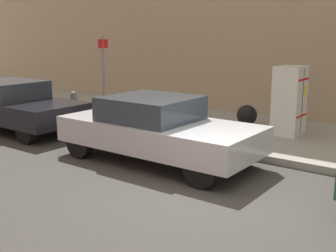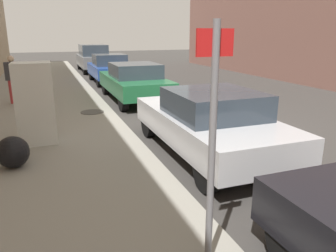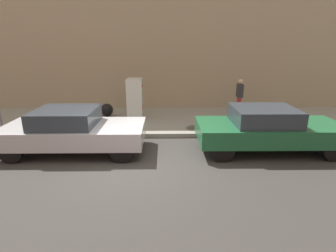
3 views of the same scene
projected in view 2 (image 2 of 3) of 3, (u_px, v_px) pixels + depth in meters
The scene contains 11 objects.
ground_plane at pixel (214, 125), 9.17m from camera, with size 80.00×80.00×0.00m, color #383533.
sidewalk_slab at pixel (41, 140), 7.63m from camera, with size 4.24×44.00×0.16m, color gray.
discarded_refrigerator at pixel (35, 104), 7.01m from camera, with size 0.78×0.66×1.74m.
manhole_cover at pixel (92, 112), 9.98m from camera, with size 0.70×0.70×0.02m, color #47443F.
street_sign_post at pixel (212, 138), 3.08m from camera, with size 0.36×0.07×2.45m.
trash_bag at pixel (13, 152), 5.82m from camera, with size 0.57×0.57×0.57m, color black.
pedestrian_walking_far at pixel (13, 76), 11.02m from camera, with size 0.46×0.22×1.61m.
parked_sedan_silver at pixel (209, 122), 6.80m from camera, with size 1.89×4.33×1.38m.
parked_sedan_green at pixel (134, 81), 12.31m from camera, with size 1.86×4.51×1.41m.
parked_hatchback_blue at pixel (109, 68), 16.79m from camera, with size 1.74×3.86×1.46m.
parked_suv_gray at pixel (94, 58), 21.76m from camera, with size 1.85×4.54×1.75m.
Camera 2 is at (-4.28, -7.83, 2.49)m, focal length 35.00 mm.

